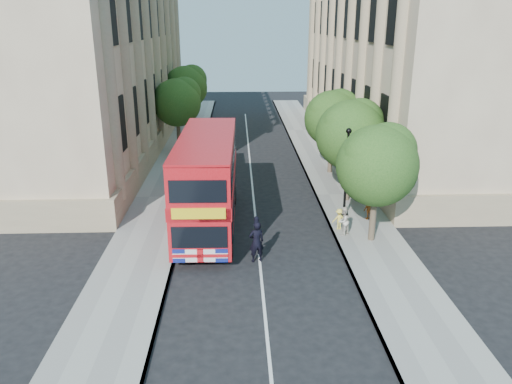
{
  "coord_description": "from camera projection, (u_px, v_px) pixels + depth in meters",
  "views": [
    {
      "loc": [
        -0.97,
        -20.1,
        10.72
      ],
      "look_at": [
        -0.05,
        4.33,
        2.3
      ],
      "focal_mm": 35.0,
      "sensor_mm": 36.0,
      "label": 1
    }
  ],
  "objects": [
    {
      "name": "woman_pedestrian",
      "position": [
        343.0,
        221.0,
        25.81
      ],
      "size": [
        0.95,
        0.94,
        1.54
      ],
      "primitive_type": "imported",
      "rotation": [
        0.0,
        0.0,
        3.9
      ],
      "color": "beige",
      "rests_on": "pavement_right"
    },
    {
      "name": "box_van",
      "position": [
        211.0,
        157.0,
        36.25
      ],
      "size": [
        2.01,
        4.67,
        2.64
      ],
      "rotation": [
        0.0,
        0.0,
        0.03
      ],
      "color": "black",
      "rests_on": "ground"
    },
    {
      "name": "tree_left_far",
      "position": [
        177.0,
        100.0,
        41.67
      ],
      "size": [
        4.0,
        4.0,
        6.3
      ],
      "color": "#473828",
      "rests_on": "ground"
    },
    {
      "name": "tree_left_back",
      "position": [
        186.0,
        85.0,
        49.14
      ],
      "size": [
        4.2,
        4.2,
        6.65
      ],
      "color": "#473828",
      "rests_on": "ground"
    },
    {
      "name": "pavement_left",
      "position": [
        163.0,
        197.0,
        31.74
      ],
      "size": [
        3.5,
        80.0,
        0.12
      ],
      "primitive_type": "cube",
      "color": "gray",
      "rests_on": "ground"
    },
    {
      "name": "building_right",
      "position": [
        408.0,
        42.0,
        42.75
      ],
      "size": [
        12.0,
        38.0,
        18.0
      ],
      "primitive_type": "cube",
      "color": "tan",
      "rests_on": "ground"
    },
    {
      "name": "pavement_right",
      "position": [
        342.0,
        195.0,
        32.15
      ],
      "size": [
        3.5,
        80.0,
        0.12
      ],
      "primitive_type": "cube",
      "color": "gray",
      "rests_on": "ground"
    },
    {
      "name": "lamp_post",
      "position": [
        346.0,
        177.0,
        27.54
      ],
      "size": [
        0.32,
        0.32,
        5.16
      ],
      "color": "black",
      "rests_on": "pavement_right"
    },
    {
      "name": "double_decker_bus",
      "position": [
        207.0,
        179.0,
        26.54
      ],
      "size": [
        3.03,
        10.7,
        4.92
      ],
      "rotation": [
        0.0,
        0.0,
        -0.02
      ],
      "color": "#BA0C13",
      "rests_on": "ground"
    },
    {
      "name": "tree_right_far",
      "position": [
        333.0,
        115.0,
        35.52
      ],
      "size": [
        4.0,
        4.0,
        6.15
      ],
      "color": "#473828",
      "rests_on": "ground"
    },
    {
      "name": "child_a",
      "position": [
        369.0,
        209.0,
        27.91
      ],
      "size": [
        0.74,
        0.51,
        1.17
      ],
      "primitive_type": "imported",
      "rotation": [
        0.0,
        0.0,
        3.51
      ],
      "color": "#C46722",
      "rests_on": "pavement_right"
    },
    {
      "name": "tree_right_mid",
      "position": [
        351.0,
        131.0,
        29.81
      ],
      "size": [
        4.2,
        4.2,
        6.37
      ],
      "color": "#473828",
      "rests_on": "ground"
    },
    {
      "name": "building_left",
      "position": [
        83.0,
        42.0,
        41.76
      ],
      "size": [
        12.0,
        38.0,
        18.0
      ],
      "primitive_type": "cube",
      "color": "tan",
      "rests_on": "ground"
    },
    {
      "name": "ground",
      "position": [
        261.0,
        271.0,
        22.51
      ],
      "size": [
        120.0,
        120.0,
        0.0
      ],
      "primitive_type": "plane",
      "color": "black",
      "rests_on": "ground"
    },
    {
      "name": "police_constable",
      "position": [
        256.0,
        242.0,
        23.13
      ],
      "size": [
        0.84,
        0.66,
        2.01
      ],
      "primitive_type": "imported",
      "rotation": [
        0.0,
        0.0,
        3.42
      ],
      "color": "black",
      "rests_on": "ground"
    },
    {
      "name": "child_b",
      "position": [
        339.0,
        219.0,
        26.6
      ],
      "size": [
        0.79,
        0.53,
        1.15
      ],
      "primitive_type": "imported",
      "rotation": [
        0.0,
        0.0,
        3.28
      ],
      "color": "#F8E054",
      "rests_on": "pavement_right"
    },
    {
      "name": "tree_right_near",
      "position": [
        378.0,
        161.0,
        24.21
      ],
      "size": [
        4.0,
        4.0,
        6.08
      ],
      "color": "#473828",
      "rests_on": "ground"
    }
  ]
}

